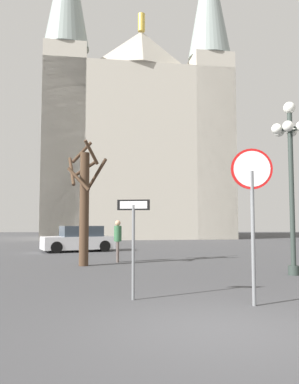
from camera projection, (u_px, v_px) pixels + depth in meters
name	position (u px, v px, depth m)	size (l,w,h in m)	color
ground_plane	(224.00, 330.00, 6.16)	(120.00, 120.00, 0.00)	#424244
cathedral	(136.00, 141.00, 42.50)	(20.09, 14.29, 32.62)	#BCB5A5
stop_sign	(252.00, 193.00, 8.10)	(0.85, 0.16, 3.22)	slate
one_way_arrow_sign	(133.00, 234.00, 8.64)	(0.72, 0.18, 2.19)	slate
street_lamp	(291.00, 155.00, 12.82)	(1.22, 1.11, 5.65)	#2D3833
bare_tree	(84.00, 201.00, 15.36)	(1.62, 1.61, 4.98)	#473323
parked_car_near_white	(79.00, 239.00, 22.58)	(4.38, 3.12, 1.47)	silver
pedestrian_walking	(118.00, 237.00, 16.61)	(0.32, 0.32, 1.77)	#594C47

